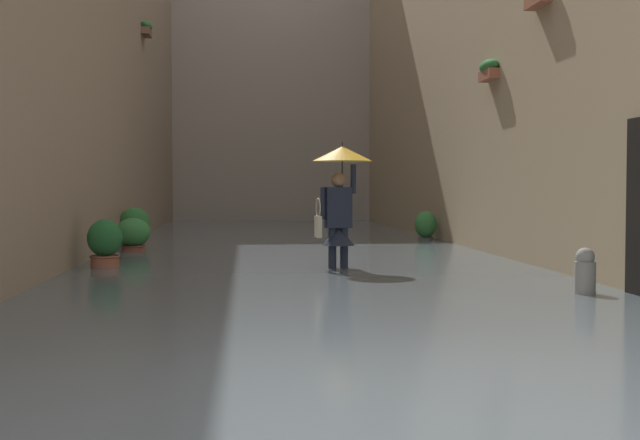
# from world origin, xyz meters

# --- Properties ---
(ground_plane) EXTENTS (61.78, 61.78, 0.00)m
(ground_plane) POSITION_xyz_m (0.00, -12.36, 0.00)
(ground_plane) COLOR #605B56
(flood_water) EXTENTS (7.81, 30.71, 0.20)m
(flood_water) POSITION_xyz_m (0.00, -12.36, 0.10)
(flood_water) COLOR #515B60
(flood_water) RESTS_ON ground_plane
(building_facade_left) EXTENTS (2.04, 28.71, 10.35)m
(building_facade_left) POSITION_xyz_m (-4.40, -12.35, 5.17)
(building_facade_left) COLOR tan
(building_facade_left) RESTS_ON ground_plane
(building_facade_far) EXTENTS (10.61, 1.80, 13.24)m
(building_facade_far) POSITION_xyz_m (0.00, -25.61, 6.62)
(building_facade_far) COLOR #A89989
(building_facade_far) RESTS_ON ground_plane
(person_wading) EXTENTS (0.90, 0.90, 2.09)m
(person_wading) POSITION_xyz_m (-0.47, -7.40, 1.39)
(person_wading) COLOR #2D2319
(person_wading) RESTS_ON ground_plane
(potted_plant_near_right) EXTENTS (0.65, 0.65, 0.83)m
(potted_plant_near_right) POSITION_xyz_m (3.05, -11.08, 0.48)
(potted_plant_near_right) COLOR brown
(potted_plant_near_right) RESTS_ON ground_plane
(potted_plant_mid_right) EXTENTS (0.53, 0.53, 0.93)m
(potted_plant_mid_right) POSITION_xyz_m (3.06, -7.92, 0.50)
(potted_plant_mid_right) COLOR #9E563D
(potted_plant_mid_right) RESTS_ON ground_plane
(potted_plant_mid_left) EXTENTS (0.51, 0.51, 0.86)m
(potted_plant_mid_left) POSITION_xyz_m (-3.18, -13.84, 0.48)
(potted_plant_mid_left) COLOR #66605B
(potted_plant_mid_left) RESTS_ON ground_plane
(potted_plant_far_right) EXTENTS (0.64, 0.64, 0.99)m
(potted_plant_far_right) POSITION_xyz_m (3.23, -12.65, 0.56)
(potted_plant_far_right) COLOR brown
(potted_plant_far_right) RESTS_ON ground_plane
(mooring_bollard) EXTENTS (0.24, 0.24, 0.73)m
(mooring_bollard) POSITION_xyz_m (-2.93, -4.25, 0.36)
(mooring_bollard) COLOR gray
(mooring_bollard) RESTS_ON ground_plane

